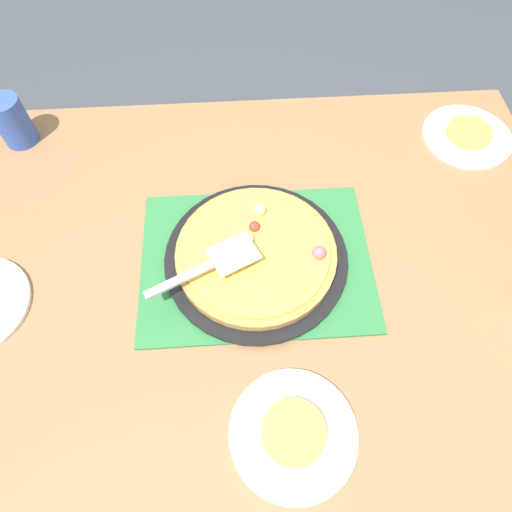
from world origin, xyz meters
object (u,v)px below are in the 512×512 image
served_slice_right (294,432)px  pizza_server (212,264)px  served_slice_left (469,132)px  pizza (256,252)px  plate_far_right (293,433)px  plate_near_left (467,136)px  pizza_pan (256,258)px  cup_near (12,121)px

served_slice_right → pizza_server: bearing=-66.9°
served_slice_left → pizza: bearing=30.4°
plate_far_right → pizza: bearing=-83.4°
pizza → plate_far_right: bearing=96.6°
served_slice_left → pizza_server: 0.74m
plate_far_right → served_slice_left: 0.85m
plate_near_left → pizza_server: 0.74m
pizza_pan → cup_near: size_ratio=3.17×
pizza_pan → plate_far_right: size_ratio=1.73×
plate_near_left → served_slice_left: served_slice_left is taller
pizza → plate_near_left: 0.64m
pizza_pan → served_slice_right: bearing=96.8°
cup_near → pizza_server: 0.64m
served_slice_right → cup_near: bearing=-50.6°
plate_far_right → pizza_server: pizza_server is taller
pizza_pan → cup_near: (0.56, -0.39, 0.05)m
pizza_pan → plate_near_left: pizza_pan is taller
served_slice_right → cup_near: size_ratio=0.92×
plate_near_left → served_slice_right: (0.51, 0.67, 0.01)m
plate_near_left → plate_far_right: bearing=52.6°
served_slice_left → plate_near_left: bearing=0.0°
plate_far_right → served_slice_right: bearing=180.0°
served_slice_right → pizza: bearing=-83.4°
pizza → served_slice_left: size_ratio=3.00×
pizza → cup_near: bearing=-34.6°
served_slice_left → pizza_pan: bearing=30.4°
served_slice_right → pizza_server: pizza_server is taller
pizza_pan → plate_near_left: bearing=-149.6°
plate_near_left → cup_near: cup_near is taller
plate_far_right → cup_near: cup_near is taller
pizza_pan → plate_near_left: size_ratio=1.73×
pizza_pan → served_slice_left: 0.64m
plate_near_left → pizza: bearing=30.4°
plate_far_right → pizza_server: 0.34m
pizza → served_slice_left: pizza is taller
pizza_pan → cup_near: cup_near is taller
plate_far_right → served_slice_left: size_ratio=2.00×
plate_far_right → cup_near: bearing=-50.6°
pizza → cup_near: cup_near is taller
pizza_pan → served_slice_left: served_slice_left is taller
pizza_pan → served_slice_left: bearing=-149.6°
pizza_pan → pizza: (-0.00, -0.00, 0.02)m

